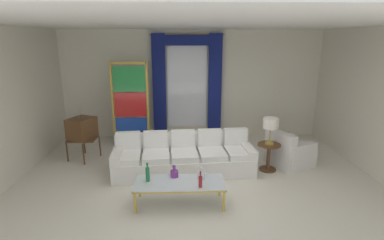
{
  "coord_description": "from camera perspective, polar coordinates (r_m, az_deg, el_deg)",
  "views": [
    {
      "loc": [
        -0.32,
        -5.3,
        2.73
      ],
      "look_at": [
        -0.08,
        0.9,
        1.05
      ],
      "focal_mm": 27.8,
      "sensor_mm": 36.0,
      "label": 1
    }
  ],
  "objects": [
    {
      "name": "ground_plane",
      "position": [
        5.97,
        1.11,
        -12.06
      ],
      "size": [
        16.0,
        16.0,
        0.0
      ],
      "primitive_type": "plane",
      "color": "silver"
    },
    {
      "name": "wall_rear",
      "position": [
        8.46,
        -0.02,
        6.79
      ],
      "size": [
        8.0,
        0.12,
        3.0
      ],
      "primitive_type": "cube",
      "color": "silver",
      "rests_on": "ground"
    },
    {
      "name": "wall_left",
      "position": [
        6.9,
        -31.19,
        2.66
      ],
      "size": [
        0.12,
        7.0,
        3.0
      ],
      "primitive_type": "cube",
      "color": "silver",
      "rests_on": "ground"
    },
    {
      "name": "wall_right",
      "position": [
        7.22,
        31.3,
        3.12
      ],
      "size": [
        0.12,
        7.0,
        3.0
      ],
      "primitive_type": "cube",
      "color": "silver",
      "rests_on": "ground"
    },
    {
      "name": "ceiling_slab",
      "position": [
        6.12,
        0.81,
        17.86
      ],
      "size": [
        8.0,
        7.6,
        0.04
      ],
      "primitive_type": "cube",
      "color": "white"
    },
    {
      "name": "curtained_window",
      "position": [
        8.26,
        -0.94,
        8.27
      ],
      "size": [
        2.0,
        0.17,
        2.7
      ],
      "color": "white",
      "rests_on": "ground"
    },
    {
      "name": "couch_white_long",
      "position": [
        6.38,
        -1.62,
        -7.19
      ],
      "size": [
        2.97,
        1.13,
        0.86
      ],
      "color": "white",
      "rests_on": "ground"
    },
    {
      "name": "coffee_table",
      "position": [
        5.14,
        -2.4,
        -12.12
      ],
      "size": [
        1.52,
        0.61,
        0.41
      ],
      "color": "silver",
      "rests_on": "ground"
    },
    {
      "name": "bottle_blue_decanter",
      "position": [
        5.2,
        1.76,
        -10.38
      ],
      "size": [
        0.13,
        0.13,
        0.23
      ],
      "color": "silver",
      "rests_on": "coffee_table"
    },
    {
      "name": "bottle_crystal_tall",
      "position": [
        4.91,
        1.63,
        -11.59
      ],
      "size": [
        0.06,
        0.06,
        0.28
      ],
      "color": "maroon",
      "rests_on": "coffee_table"
    },
    {
      "name": "bottle_amber_squat",
      "position": [
        5.15,
        -8.52,
        -10.13
      ],
      "size": [
        0.07,
        0.07,
        0.34
      ],
      "color": "#196B3D",
      "rests_on": "coffee_table"
    },
    {
      "name": "bottle_ruby_flask",
      "position": [
        5.28,
        -3.42,
        -10.08
      ],
      "size": [
        0.14,
        0.14,
        0.22
      ],
      "color": "#753384",
      "rests_on": "coffee_table"
    },
    {
      "name": "vintage_tv",
      "position": [
        7.33,
        -20.38,
        -1.68
      ],
      "size": [
        0.71,
        0.75,
        1.35
      ],
      "color": "brown",
      "rests_on": "ground"
    },
    {
      "name": "armchair_white",
      "position": [
        7.03,
        17.96,
        -5.96
      ],
      "size": [
        1.07,
        1.06,
        0.8
      ],
      "color": "white",
      "rests_on": "ground"
    },
    {
      "name": "stained_glass_divider",
      "position": [
        7.87,
        -11.72,
        2.56
      ],
      "size": [
        0.95,
        0.05,
        2.2
      ],
      "color": "gold",
      "rests_on": "ground"
    },
    {
      "name": "peacock_figurine",
      "position": [
        7.6,
        -8.06,
        -4.29
      ],
      "size": [
        0.44,
        0.6,
        0.5
      ],
      "color": "beige",
      "rests_on": "ground"
    },
    {
      "name": "round_side_table",
      "position": [
        6.6,
        14.48,
        -6.44
      ],
      "size": [
        0.48,
        0.48,
        0.59
      ],
      "color": "brown",
      "rests_on": "ground"
    },
    {
      "name": "table_lamp_brass",
      "position": [
        6.39,
        14.88,
        -0.82
      ],
      "size": [
        0.32,
        0.32,
        0.57
      ],
      "color": "#B29338",
      "rests_on": "round_side_table"
    }
  ]
}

